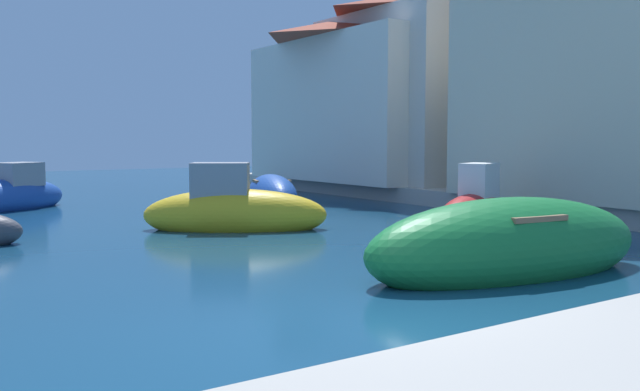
{
  "coord_description": "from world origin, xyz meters",
  "views": [
    {
      "loc": [
        -4.13,
        -5.78,
        2.06
      ],
      "look_at": [
        4.74,
        7.53,
        0.72
      ],
      "focal_mm": 37.73,
      "sensor_mm": 36.0,
      "label": 1
    }
  ],
  "objects_px": {
    "moored_boat_0": "(234,211)",
    "waterfront_building_annex": "(418,86)",
    "moored_boat_7": "(272,194)",
    "waterfront_building_main": "(617,39)",
    "moored_boat_3": "(509,247)",
    "waterfront_building_far": "(382,94)",
    "moored_boat_10": "(475,210)",
    "moored_boat_8": "(11,196)"
  },
  "relations": [
    {
      "from": "moored_boat_10",
      "to": "waterfront_building_far",
      "type": "relative_size",
      "value": 0.36
    },
    {
      "from": "moored_boat_3",
      "to": "moored_boat_7",
      "type": "xyz_separation_m",
      "value": [
        2.35,
        11.45,
        -0.08
      ]
    },
    {
      "from": "moored_boat_0",
      "to": "waterfront_building_annex",
      "type": "relative_size",
      "value": 0.61
    },
    {
      "from": "moored_boat_10",
      "to": "waterfront_building_far",
      "type": "bearing_deg",
      "value": -140.14
    },
    {
      "from": "waterfront_building_main",
      "to": "moored_boat_0",
      "type": "bearing_deg",
      "value": 164.99
    },
    {
      "from": "moored_boat_3",
      "to": "moored_boat_7",
      "type": "relative_size",
      "value": 1.28
    },
    {
      "from": "waterfront_building_main",
      "to": "waterfront_building_annex",
      "type": "xyz_separation_m",
      "value": [
        0.0,
        8.05,
        -0.73
      ]
    },
    {
      "from": "waterfront_building_far",
      "to": "moored_boat_0",
      "type": "bearing_deg",
      "value": -144.28
    },
    {
      "from": "moored_boat_0",
      "to": "moored_boat_3",
      "type": "bearing_deg",
      "value": -47.7
    },
    {
      "from": "waterfront_building_main",
      "to": "waterfront_building_annex",
      "type": "bearing_deg",
      "value": 90.0
    },
    {
      "from": "moored_boat_0",
      "to": "waterfront_building_annex",
      "type": "distance_m",
      "value": 12.15
    },
    {
      "from": "moored_boat_0",
      "to": "moored_boat_8",
      "type": "distance_m",
      "value": 8.37
    },
    {
      "from": "moored_boat_7",
      "to": "moored_boat_8",
      "type": "bearing_deg",
      "value": -94.69
    },
    {
      "from": "moored_boat_3",
      "to": "moored_boat_7",
      "type": "distance_m",
      "value": 11.68
    },
    {
      "from": "moored_boat_10",
      "to": "waterfront_building_main",
      "type": "height_order",
      "value": "waterfront_building_main"
    },
    {
      "from": "waterfront_building_far",
      "to": "moored_boat_8",
      "type": "bearing_deg",
      "value": 179.17
    },
    {
      "from": "moored_boat_8",
      "to": "waterfront_building_main",
      "type": "xyz_separation_m",
      "value": [
        13.78,
        -10.38,
        4.38
      ]
    },
    {
      "from": "moored_boat_0",
      "to": "moored_boat_10",
      "type": "height_order",
      "value": "moored_boat_0"
    },
    {
      "from": "moored_boat_3",
      "to": "waterfront_building_main",
      "type": "xyz_separation_m",
      "value": [
        9.11,
        4.18,
        4.37
      ]
    },
    {
      "from": "moored_boat_3",
      "to": "waterfront_building_far",
      "type": "height_order",
      "value": "waterfront_building_far"
    },
    {
      "from": "moored_boat_3",
      "to": "waterfront_building_main",
      "type": "relative_size",
      "value": 0.62
    },
    {
      "from": "waterfront_building_annex",
      "to": "waterfront_building_far",
      "type": "xyz_separation_m",
      "value": [
        0.0,
        2.13,
        -0.2
      ]
    },
    {
      "from": "moored_boat_7",
      "to": "moored_boat_10",
      "type": "height_order",
      "value": "moored_boat_10"
    },
    {
      "from": "moored_boat_7",
      "to": "moored_boat_0",
      "type": "bearing_deg",
      "value": -19.04
    },
    {
      "from": "moored_boat_0",
      "to": "waterfront_building_main",
      "type": "xyz_separation_m",
      "value": [
        10.31,
        -2.77,
        4.37
      ]
    },
    {
      "from": "moored_boat_8",
      "to": "moored_boat_3",
      "type": "bearing_deg",
      "value": 75.98
    },
    {
      "from": "waterfront_building_main",
      "to": "waterfront_building_far",
      "type": "bearing_deg",
      "value": 90.0
    },
    {
      "from": "moored_boat_3",
      "to": "moored_boat_10",
      "type": "xyz_separation_m",
      "value": [
        3.78,
        4.26,
        -0.04
      ]
    },
    {
      "from": "moored_boat_10",
      "to": "waterfront_building_far",
      "type": "height_order",
      "value": "waterfront_building_far"
    },
    {
      "from": "waterfront_building_main",
      "to": "waterfront_building_far",
      "type": "height_order",
      "value": "waterfront_building_main"
    },
    {
      "from": "moored_boat_8",
      "to": "waterfront_building_annex",
      "type": "bearing_deg",
      "value": 138.6
    },
    {
      "from": "moored_boat_0",
      "to": "waterfront_building_annex",
      "type": "height_order",
      "value": "waterfront_building_annex"
    },
    {
      "from": "moored_boat_7",
      "to": "moored_boat_8",
      "type": "height_order",
      "value": "moored_boat_8"
    },
    {
      "from": "moored_boat_8",
      "to": "waterfront_building_annex",
      "type": "relative_size",
      "value": 0.56
    },
    {
      "from": "waterfront_building_annex",
      "to": "moored_boat_3",
      "type": "bearing_deg",
      "value": -126.67
    },
    {
      "from": "moored_boat_0",
      "to": "waterfront_building_far",
      "type": "relative_size",
      "value": 0.44
    },
    {
      "from": "waterfront_building_far",
      "to": "moored_boat_10",
      "type": "bearing_deg",
      "value": -117.81
    },
    {
      "from": "waterfront_building_annex",
      "to": "moored_boat_10",
      "type": "bearing_deg",
      "value": -123.75
    },
    {
      "from": "moored_boat_10",
      "to": "waterfront_building_far",
      "type": "distance_m",
      "value": 11.95
    },
    {
      "from": "waterfront_building_annex",
      "to": "moored_boat_8",
      "type": "bearing_deg",
      "value": 170.41
    },
    {
      "from": "moored_boat_3",
      "to": "waterfront_building_annex",
      "type": "xyz_separation_m",
      "value": [
        9.11,
        12.24,
        3.64
      ]
    },
    {
      "from": "moored_boat_7",
      "to": "waterfront_building_main",
      "type": "bearing_deg",
      "value": 62.2
    }
  ]
}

